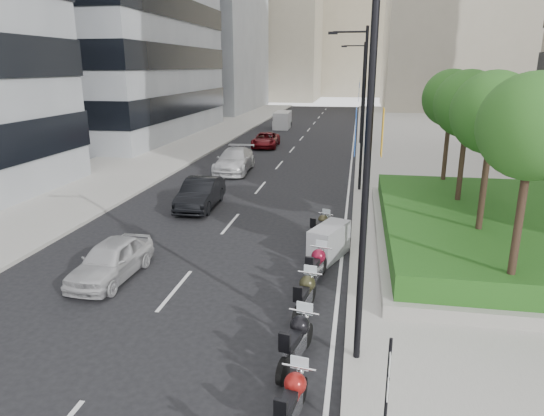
% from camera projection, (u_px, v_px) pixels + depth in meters
% --- Properties ---
extents(ground, '(160.00, 160.00, 0.00)m').
position_uv_depth(ground, '(174.00, 367.00, 11.61)').
color(ground, black).
rests_on(ground, ground).
extents(sidewalk_right, '(10.00, 100.00, 0.15)m').
position_uv_depth(sidewalk_right, '(420.00, 156.00, 38.43)').
color(sidewalk_right, '#9E9B93').
rests_on(sidewalk_right, ground).
extents(sidewalk_left, '(8.00, 100.00, 0.15)m').
position_uv_depth(sidewalk_left, '(169.00, 149.00, 41.95)').
color(sidewalk_left, '#9E9B93').
rests_on(sidewalk_left, ground).
extents(lane_edge, '(0.12, 100.00, 0.01)m').
position_uv_depth(lane_edge, '(352.00, 155.00, 39.34)').
color(lane_edge, silver).
rests_on(lane_edge, ground).
extents(lane_centre, '(0.12, 100.00, 0.01)m').
position_uv_depth(lane_centre, '(289.00, 153.00, 40.21)').
color(lane_centre, silver).
rests_on(lane_centre, ground).
extents(building_grey_far, '(22.00, 26.00, 30.00)m').
position_uv_depth(building_grey_far, '(186.00, 14.00, 77.57)').
color(building_grey_far, gray).
rests_on(building_grey_far, ground).
extents(building_cream_left, '(26.00, 24.00, 34.00)m').
position_uv_depth(building_cream_left, '(260.00, 18.00, 104.36)').
color(building_cream_left, '#B7AD93').
rests_on(building_cream_left, ground).
extents(building_cream_centre, '(30.00, 24.00, 38.00)m').
position_uv_depth(building_cream_centre, '(355.00, 16.00, 119.35)').
color(building_cream_centre, '#B7AD93').
rests_on(building_cream_centre, ground).
extents(planter, '(10.00, 14.00, 0.40)m').
position_uv_depth(planter, '(504.00, 239.00, 19.29)').
color(planter, gray).
rests_on(planter, sidewalk_right).
extents(hedge, '(9.40, 13.40, 0.80)m').
position_uv_depth(hedge, '(506.00, 224.00, 19.12)').
color(hedge, '#1B4E16').
rests_on(hedge, planter).
extents(tree_0, '(2.80, 2.80, 6.30)m').
position_uv_depth(tree_0, '(533.00, 128.00, 12.44)').
color(tree_0, '#332319').
rests_on(tree_0, planter).
extents(tree_1, '(2.80, 2.80, 6.30)m').
position_uv_depth(tree_1, '(493.00, 113.00, 16.22)').
color(tree_1, '#332319').
rests_on(tree_1, planter).
extents(tree_2, '(2.80, 2.80, 6.30)m').
position_uv_depth(tree_2, '(468.00, 105.00, 20.00)').
color(tree_2, '#332319').
rests_on(tree_2, planter).
extents(tree_3, '(2.80, 2.80, 6.30)m').
position_uv_depth(tree_3, '(451.00, 99.00, 23.78)').
color(tree_3, '#332319').
rests_on(tree_3, planter).
extents(lamp_post_0, '(2.34, 0.45, 9.00)m').
position_uv_depth(lamp_post_0, '(360.00, 157.00, 10.44)').
color(lamp_post_0, black).
rests_on(lamp_post_0, ground).
extents(lamp_post_1, '(2.34, 0.45, 9.00)m').
position_uv_depth(lamp_post_1, '(361.00, 102.00, 26.50)').
color(lamp_post_1, black).
rests_on(lamp_post_1, ground).
extents(lamp_post_2, '(2.34, 0.45, 9.00)m').
position_uv_depth(lamp_post_2, '(361.00, 88.00, 43.51)').
color(lamp_post_2, black).
rests_on(lamp_post_2, ground).
extents(parking_sign, '(0.06, 0.32, 2.50)m').
position_uv_depth(parking_sign, '(387.00, 391.00, 8.50)').
color(parking_sign, black).
rests_on(parking_sign, ground).
extents(motorcycle_1, '(0.71, 2.12, 1.06)m').
position_uv_depth(motorcycle_1, '(292.00, 402.00, 9.57)').
color(motorcycle_1, black).
rests_on(motorcycle_1, ground).
extents(motorcycle_2, '(0.82, 2.27, 1.15)m').
position_uv_depth(motorcycle_2, '(296.00, 341.00, 11.62)').
color(motorcycle_2, black).
rests_on(motorcycle_2, ground).
extents(motorcycle_3, '(0.73, 2.20, 1.10)m').
position_uv_depth(motorcycle_3, '(305.00, 295.00, 13.98)').
color(motorcycle_3, black).
rests_on(motorcycle_3, ground).
extents(motorcycle_4, '(0.79, 2.21, 1.11)m').
position_uv_depth(motorcycle_4, '(316.00, 266.00, 15.99)').
color(motorcycle_4, black).
rests_on(motorcycle_4, ground).
extents(motorcycle_5, '(1.54, 2.27, 1.28)m').
position_uv_depth(motorcycle_5, '(329.00, 242.00, 18.07)').
color(motorcycle_5, black).
rests_on(motorcycle_5, ground).
extents(motorcycle_6, '(0.94, 1.87, 0.99)m').
position_uv_depth(motorcycle_6, '(321.00, 227.00, 20.16)').
color(motorcycle_6, black).
rests_on(motorcycle_6, ground).
extents(car_a, '(1.71, 3.96, 1.33)m').
position_uv_depth(car_a, '(111.00, 260.00, 16.33)').
color(car_a, silver).
rests_on(car_a, ground).
extents(car_b, '(1.77, 4.59, 1.49)m').
position_uv_depth(car_b, '(200.00, 193.00, 24.56)').
color(car_b, black).
rests_on(car_b, ground).
extents(car_c, '(2.43, 5.49, 1.57)m').
position_uv_depth(car_c, '(235.00, 160.00, 33.03)').
color(car_c, silver).
rests_on(car_c, ground).
extents(car_d, '(2.33, 4.73, 1.29)m').
position_uv_depth(car_d, '(266.00, 140.00, 43.18)').
color(car_d, maroon).
rests_on(car_d, ground).
extents(delivery_van, '(1.90, 4.57, 1.89)m').
position_uv_depth(delivery_van, '(282.00, 121.00, 56.35)').
color(delivery_van, silver).
rests_on(delivery_van, ground).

